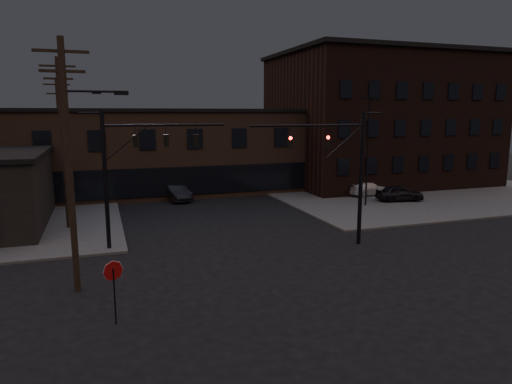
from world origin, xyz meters
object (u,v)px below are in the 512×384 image
stop_sign (114,278)px  parked_car_lot_b (369,189)px  traffic_signal_far (128,164)px  car_crossing (175,192)px  parked_car_lot_a (400,193)px  traffic_signal_near (345,164)px

stop_sign → parked_car_lot_b: stop_sign is taller
parked_car_lot_b → stop_sign: bearing=121.5°
traffic_signal_far → stop_sign: bearing=-97.3°
car_crossing → parked_car_lot_a: bearing=-31.9°
car_crossing → traffic_signal_far: bearing=-118.7°
stop_sign → parked_car_lot_b: size_ratio=0.58×
parked_car_lot_b → car_crossing: bearing=68.3°
traffic_signal_far → car_crossing: traffic_signal_far is taller
traffic_signal_near → stop_sign: (-13.36, -6.49, -3.09)m
traffic_signal_near → parked_car_lot_b: bearing=52.2°
parked_car_lot_b → traffic_signal_far: bearing=105.5°
traffic_signal_far → car_crossing: bearing=71.2°
parked_car_lot_a → parked_car_lot_b: parked_car_lot_a is taller
traffic_signal_near → car_crossing: 19.63m
traffic_signal_far → parked_car_lot_a: bearing=15.8°
stop_sign → parked_car_lot_a: size_ratio=0.60×
parked_car_lot_a → car_crossing: (-18.76, 7.61, -0.07)m
parked_car_lot_b → car_crossing: size_ratio=0.90×
parked_car_lot_a → car_crossing: bearing=79.2°
traffic_signal_near → parked_car_lot_a: bearing=41.4°
traffic_signal_near → parked_car_lot_b: (10.57, 13.63, -4.16)m
traffic_signal_far → parked_car_lot_b: (22.64, 10.13, -4.24)m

